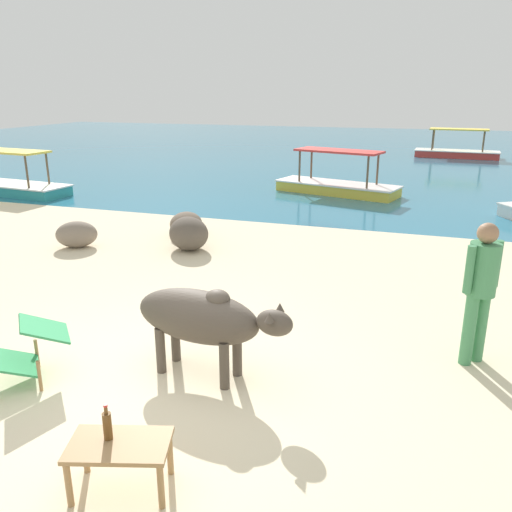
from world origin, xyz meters
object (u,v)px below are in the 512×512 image
(boat_red, at_px, (457,151))
(boat_teal, at_px, (12,185))
(low_bench_table, at_px, (120,451))
(person_standing, at_px, (481,283))
(cow, at_px, (202,318))
(boat_yellow, at_px, (337,184))
(deck_chair_far, at_px, (30,347))
(bottle, at_px, (107,425))

(boat_red, height_order, boat_teal, same)
(low_bench_table, xyz_separation_m, person_standing, (2.68, 2.96, 0.60))
(cow, xyz_separation_m, person_standing, (2.77, 1.20, 0.28))
(cow, xyz_separation_m, boat_teal, (-9.58, 7.80, -0.42))
(person_standing, bearing_deg, low_bench_table, -87.91)
(cow, distance_m, boat_yellow, 10.88)
(boat_yellow, bearing_deg, cow, -72.74)
(low_bench_table, xyz_separation_m, boat_yellow, (-0.49, 12.63, -0.10))
(person_standing, height_order, boat_red, person_standing)
(deck_chair_far, distance_m, boat_teal, 11.59)
(person_standing, xyz_separation_m, boat_yellow, (-3.16, 9.67, -0.70))
(low_bench_table, distance_m, person_standing, 4.03)
(cow, distance_m, boat_red, 21.55)
(low_bench_table, height_order, boat_yellow, boat_yellow)
(bottle, xyz_separation_m, boat_teal, (-9.57, 9.54, -0.29))
(boat_red, relative_size, boat_teal, 0.99)
(boat_yellow, distance_m, boat_teal, 9.69)
(person_standing, distance_m, boat_yellow, 10.20)
(low_bench_table, bearing_deg, person_standing, 31.20)
(low_bench_table, bearing_deg, deck_chair_far, 131.30)
(low_bench_table, distance_m, boat_red, 23.28)
(deck_chair_far, distance_m, boat_yellow, 11.60)
(person_standing, height_order, boat_yellow, person_standing)
(cow, bearing_deg, boat_teal, 147.55)
(boat_teal, bearing_deg, low_bench_table, -39.10)
(boat_teal, bearing_deg, boat_yellow, 23.99)
(boat_teal, bearing_deg, cow, -33.59)
(low_bench_table, xyz_separation_m, boat_red, (3.26, 23.05, -0.10))
(low_bench_table, distance_m, boat_yellow, 12.64)
(boat_yellow, xyz_separation_m, boat_red, (3.74, 10.42, 0.00))
(boat_red, bearing_deg, deck_chair_far, -99.30)
(boat_red, bearing_deg, boat_teal, -130.24)
(cow, xyz_separation_m, low_bench_table, (0.09, -1.76, -0.32))
(low_bench_table, bearing_deg, boat_yellow, 75.58)
(bottle, relative_size, boat_teal, 0.08)
(bottle, height_order, deck_chair_far, bottle)
(low_bench_table, relative_size, boat_yellow, 0.22)
(boat_yellow, relative_size, boat_teal, 1.02)
(boat_red, distance_m, boat_teal, 18.68)
(cow, relative_size, bottle, 6.12)
(person_standing, bearing_deg, boat_red, 132.61)
(boat_yellow, bearing_deg, person_standing, -56.69)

